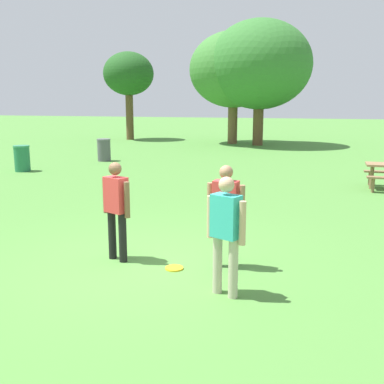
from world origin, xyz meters
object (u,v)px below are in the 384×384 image
tree_tall_left (129,75)px  tree_far_right (260,65)px  person_thrower (226,228)px  tree_broad_center (234,70)px  person_bystander (226,210)px  person_catcher (116,205)px  frisbee (174,268)px  trash_can_further_along (104,150)px  trash_can_beside_table (22,158)px

tree_tall_left → tree_far_right: (8.68, -1.58, 0.33)m
person_thrower → tree_broad_center: size_ratio=0.25×
person_bystander → tree_far_right: tree_far_right is taller
person_thrower → person_bystander: same height
person_thrower → tree_broad_center: bearing=99.9°
person_bystander → tree_far_right: 20.34m
person_catcher → tree_broad_center: size_ratio=0.25×
person_thrower → frisbee: person_thrower is taller
person_bystander → trash_can_further_along: (-7.51, 11.18, -0.46)m
person_bystander → frisbee: size_ratio=5.76×
tree_far_right → person_catcher: bearing=-89.5°
trash_can_further_along → tree_tall_left: 11.41m
trash_can_beside_table → tree_broad_center: 14.46m
tree_far_right → trash_can_beside_table: bearing=-120.7°
frisbee → tree_broad_center: (-2.80, 20.78, 4.32)m
frisbee → tree_far_right: (-1.19, 20.20, 4.53)m
tree_far_right → tree_broad_center: bearing=159.9°
person_catcher → trash_can_further_along: 12.68m
person_bystander → frisbee: person_bystander is taller
trash_can_further_along → tree_broad_center: bearing=67.0°
tree_far_right → trash_can_further_along: bearing=-122.5°
trash_can_beside_table → tree_far_right: tree_far_right is taller
person_bystander → tree_broad_center: (-3.55, 20.51, 3.39)m
tree_far_right → person_bystander: bearing=-84.4°
person_bystander → trash_can_further_along: bearing=123.9°
person_catcher → tree_far_right: 20.37m
person_thrower → trash_can_beside_table: (-9.37, 8.77, -0.46)m
person_thrower → trash_can_beside_table: person_thrower is taller
trash_can_beside_table → trash_can_further_along: (1.66, 3.43, 0.00)m
person_thrower → person_bystander: 1.04m
trash_can_further_along → tree_tall_left: size_ratio=0.17×
person_catcher → tree_far_right: size_ratio=0.23×
person_bystander → tree_tall_left: (-10.63, 21.50, 3.26)m
frisbee → trash_can_further_along: (-6.76, 11.45, 0.47)m
trash_can_further_along → tree_far_right: 11.13m
trash_can_further_along → trash_can_beside_table: bearing=-115.8°
person_thrower → frisbee: bearing=142.0°
trash_can_further_along → tree_far_right: (5.56, 8.74, 4.06)m
trash_can_beside_table → person_catcher: bearing=-46.8°
person_bystander → trash_can_further_along: size_ratio=1.71×
person_thrower → person_catcher: (-1.98, 0.90, 0.00)m
person_thrower → frisbee: size_ratio=5.76×
person_bystander → tree_far_right: size_ratio=0.23×
person_bystander → tree_tall_left: tree_tall_left is taller
frisbee → tree_tall_left: bearing=114.4°
tree_broad_center → trash_can_beside_table: bearing=-113.8°
trash_can_beside_table → tree_far_right: size_ratio=0.14×
person_thrower → person_catcher: same height
person_thrower → tree_far_right: size_ratio=0.23×
tree_tall_left → tree_far_right: tree_far_right is taller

